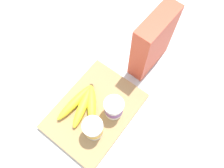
% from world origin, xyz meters
% --- Properties ---
extents(ground_plane, '(2.40, 2.40, 0.00)m').
position_xyz_m(ground_plane, '(0.00, 0.00, 0.00)').
color(ground_plane, silver).
extents(cutting_board, '(0.35, 0.26, 0.02)m').
position_xyz_m(cutting_board, '(0.00, 0.00, 0.01)').
color(cutting_board, tan).
rests_on(cutting_board, ground_plane).
extents(cereal_box, '(0.19, 0.07, 0.27)m').
position_xyz_m(cereal_box, '(-0.31, 0.04, 0.13)').
color(cereal_box, '#D85138').
rests_on(cereal_box, ground_plane).
extents(yogurt_cup_front, '(0.07, 0.07, 0.09)m').
position_xyz_m(yogurt_cup_front, '(-0.04, 0.06, 0.07)').
color(yogurt_cup_front, white).
rests_on(yogurt_cup_front, cutting_board).
extents(yogurt_cup_back, '(0.07, 0.07, 0.09)m').
position_xyz_m(yogurt_cup_back, '(0.06, 0.05, 0.07)').
color(yogurt_cup_back, white).
rests_on(yogurt_cup_back, cutting_board).
extents(banana_bunch, '(0.19, 0.14, 0.04)m').
position_xyz_m(banana_bunch, '(0.01, -0.05, 0.04)').
color(banana_bunch, yellow).
rests_on(banana_bunch, cutting_board).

